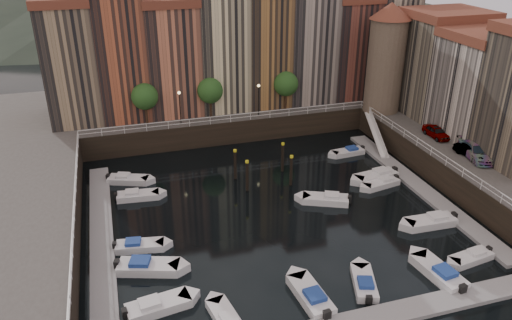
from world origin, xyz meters
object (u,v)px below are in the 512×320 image
object	(u,v)px
corner_tower	(386,56)
car_c	(476,152)
boat_left_1	(147,267)
car_b	(472,152)
mooring_pilings	(264,167)
gangway	(377,133)
boat_left_0	(157,306)
boat_left_2	(139,246)
car_a	(436,133)

from	to	relation	value
corner_tower	car_c	xyz separation A→B (m)	(1.98, -16.21, -6.41)
boat_left_1	car_c	distance (m)	35.26
corner_tower	car_c	bearing A→B (deg)	-83.03
car_b	car_c	world-z (taller)	car_c
mooring_pilings	car_c	xyz separation A→B (m)	(21.00, -7.01, 2.13)
gangway	car_c	size ratio (longest dim) A/B	1.55
mooring_pilings	boat_left_0	distance (m)	21.64
mooring_pilings	boat_left_0	world-z (taller)	mooring_pilings
boat_left_0	car_c	size ratio (longest dim) A/B	0.93
boat_left_2	car_c	bearing A→B (deg)	12.87
boat_left_0	car_b	xyz separation A→B (m)	(34.27, 10.07, 3.28)
mooring_pilings	car_a	bearing A→B (deg)	-2.77
mooring_pilings	car_a	distance (m)	20.51
car_a	car_b	distance (m)	5.81
gangway	boat_left_0	bearing A→B (deg)	-143.97
mooring_pilings	car_b	world-z (taller)	car_b
boat_left_2	car_a	world-z (taller)	car_a
boat_left_0	boat_left_1	size ratio (longest dim) A/B	0.94
boat_left_0	car_a	distance (m)	37.57
mooring_pilings	boat_left_1	distance (m)	18.32
boat_left_0	car_a	world-z (taller)	car_a
corner_tower	boat_left_0	xyz separation A→B (m)	(-32.53, -26.05, -9.81)
car_a	car_c	xyz separation A→B (m)	(0.62, -6.02, 0.13)
mooring_pilings	boat_left_2	xyz separation A→B (m)	(-14.13, -8.82, -1.32)
mooring_pilings	car_b	bearing A→B (deg)	-18.10
mooring_pilings	car_b	distance (m)	21.93
boat_left_0	gangway	bearing A→B (deg)	27.37
corner_tower	car_a	bearing A→B (deg)	-82.38
mooring_pilings	corner_tower	bearing A→B (deg)	25.80
boat_left_0	car_b	size ratio (longest dim) A/B	1.24
boat_left_1	boat_left_2	distance (m)	3.27
mooring_pilings	car_a	size ratio (longest dim) A/B	1.54
car_c	boat_left_1	bearing A→B (deg)	-160.99
corner_tower	gangway	bearing A→B (deg)	-122.80
gangway	mooring_pilings	xyz separation A→B (m)	(-16.12, -4.70, -0.27)
mooring_pilings	boat_left_1	xyz separation A→B (m)	(-13.73, -12.07, -1.25)
corner_tower	boat_left_0	bearing A→B (deg)	-141.31
mooring_pilings	car_c	world-z (taller)	car_c
gangway	car_c	xyz separation A→B (m)	(4.88, -11.71, 1.86)
boat_left_1	car_b	size ratio (longest dim) A/B	1.32
corner_tower	boat_left_0	distance (m)	42.82
mooring_pilings	boat_left_1	size ratio (longest dim) A/B	1.11
gangway	car_a	bearing A→B (deg)	-53.12
gangway	car_a	xyz separation A→B (m)	(4.26, -5.68, 1.74)
boat_left_2	car_b	distance (m)	35.11
car_c	mooring_pilings	bearing A→B (deg)	172.27
gangway	car_b	world-z (taller)	car_b
gangway	boat_left_2	size ratio (longest dim) A/B	1.88
car_a	car_c	bearing A→B (deg)	-84.13
boat_left_0	car_b	world-z (taller)	car_b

